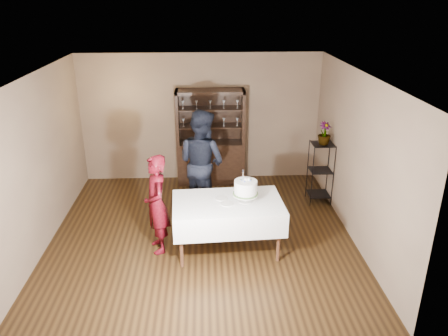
{
  "coord_description": "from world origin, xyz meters",
  "views": [
    {
      "loc": [
        0.07,
        -6.42,
        3.84
      ],
      "look_at": [
        0.38,
        0.1,
        1.18
      ],
      "focal_mm": 35.0,
      "sensor_mm": 36.0,
      "label": 1
    }
  ],
  "objects_px": {
    "cake_table": "(228,213)",
    "cake": "(246,189)",
    "potted_plant": "(324,133)",
    "man": "(202,162)",
    "plant_etagere": "(320,170)",
    "china_hutch": "(211,152)",
    "woman": "(157,204)"
  },
  "relations": [
    {
      "from": "cake_table",
      "to": "cake",
      "type": "xyz_separation_m",
      "value": [
        0.27,
        -0.0,
        0.41
      ]
    },
    {
      "from": "cake",
      "to": "potted_plant",
      "type": "height_order",
      "value": "potted_plant"
    },
    {
      "from": "cake_table",
      "to": "man",
      "type": "xyz_separation_m",
      "value": [
        -0.39,
        1.35,
        0.33
      ]
    },
    {
      "from": "cake_table",
      "to": "plant_etagere",
      "type": "bearing_deg",
      "value": 41.21
    },
    {
      "from": "cake_table",
      "to": "cake",
      "type": "relative_size",
      "value": 3.22
    },
    {
      "from": "china_hutch",
      "to": "potted_plant",
      "type": "relative_size",
      "value": 4.69
    },
    {
      "from": "plant_etagere",
      "to": "man",
      "type": "distance_m",
      "value": 2.31
    },
    {
      "from": "china_hutch",
      "to": "cake",
      "type": "height_order",
      "value": "china_hutch"
    },
    {
      "from": "potted_plant",
      "to": "man",
      "type": "bearing_deg",
      "value": -173.53
    },
    {
      "from": "plant_etagere",
      "to": "potted_plant",
      "type": "relative_size",
      "value": 2.81
    },
    {
      "from": "cake_table",
      "to": "cake",
      "type": "height_order",
      "value": "cake"
    },
    {
      "from": "cake_table",
      "to": "man",
      "type": "relative_size",
      "value": 0.89
    },
    {
      "from": "man",
      "to": "cake",
      "type": "relative_size",
      "value": 3.61
    },
    {
      "from": "plant_etagere",
      "to": "woman",
      "type": "xyz_separation_m",
      "value": [
        -2.96,
        -1.58,
        0.14
      ]
    },
    {
      "from": "potted_plant",
      "to": "cake",
      "type": "bearing_deg",
      "value": -134.86
    },
    {
      "from": "plant_etagere",
      "to": "cake_table",
      "type": "bearing_deg",
      "value": -138.79
    },
    {
      "from": "cake_table",
      "to": "potted_plant",
      "type": "distance_m",
      "value": 2.58
    },
    {
      "from": "woman",
      "to": "potted_plant",
      "type": "distance_m",
      "value": 3.4
    },
    {
      "from": "china_hutch",
      "to": "woman",
      "type": "distance_m",
      "value": 2.78
    },
    {
      "from": "china_hutch",
      "to": "cake_table",
      "type": "relative_size",
      "value": 1.15
    },
    {
      "from": "cake_table",
      "to": "woman",
      "type": "bearing_deg",
      "value": 177.0
    },
    {
      "from": "cake",
      "to": "potted_plant",
      "type": "xyz_separation_m",
      "value": [
        1.6,
        1.61,
        0.34
      ]
    },
    {
      "from": "china_hutch",
      "to": "cake_table",
      "type": "distance_m",
      "value": 2.7
    },
    {
      "from": "china_hutch",
      "to": "woman",
      "type": "relative_size",
      "value": 1.26
    },
    {
      "from": "woman",
      "to": "cake",
      "type": "height_order",
      "value": "woman"
    },
    {
      "from": "potted_plant",
      "to": "cake_table",
      "type": "bearing_deg",
      "value": -139.42
    },
    {
      "from": "plant_etagere",
      "to": "cake_table",
      "type": "xyz_separation_m",
      "value": [
        -1.87,
        -1.64,
        -0.01
      ]
    },
    {
      "from": "man",
      "to": "potted_plant",
      "type": "distance_m",
      "value": 2.32
    },
    {
      "from": "cake_table",
      "to": "man",
      "type": "height_order",
      "value": "man"
    },
    {
      "from": "cake",
      "to": "china_hutch",
      "type": "bearing_deg",
      "value": 100.11
    },
    {
      "from": "china_hutch",
      "to": "plant_etagere",
      "type": "bearing_deg",
      "value": -26.83
    },
    {
      "from": "china_hutch",
      "to": "man",
      "type": "bearing_deg",
      "value": -97.86
    }
  ]
}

